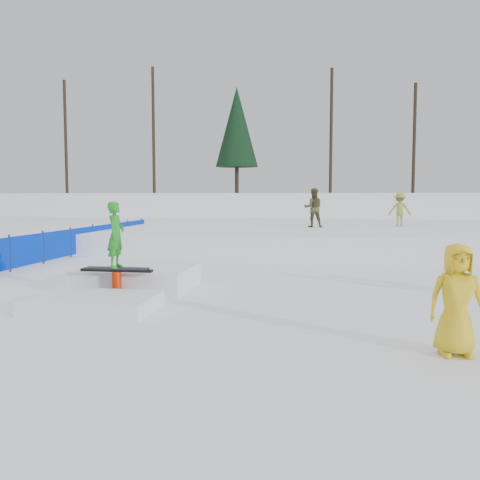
# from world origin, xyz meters

# --- Properties ---
(ground) EXTENTS (120.00, 120.00, 0.00)m
(ground) POSITION_xyz_m (0.00, 0.00, 0.00)
(ground) COLOR white
(snow_berm) EXTENTS (60.00, 14.00, 2.40)m
(snow_berm) POSITION_xyz_m (0.00, 30.00, 1.20)
(snow_berm) COLOR white
(snow_berm) RESTS_ON ground
(snow_midrise) EXTENTS (50.00, 18.00, 0.80)m
(snow_midrise) POSITION_xyz_m (0.00, 16.00, 0.40)
(snow_midrise) COLOR white
(snow_midrise) RESTS_ON ground
(safety_fence) EXTENTS (0.05, 16.00, 1.10)m
(safety_fence) POSITION_xyz_m (-6.50, 6.60, 0.55)
(safety_fence) COLOR #0027B8
(safety_fence) RESTS_ON ground
(treeline) EXTENTS (40.24, 4.22, 10.50)m
(treeline) POSITION_xyz_m (6.18, 28.28, 7.45)
(treeline) COLOR black
(treeline) RESTS_ON snow_berm
(walker_olive) EXTENTS (0.93, 0.77, 1.77)m
(walker_olive) POSITION_xyz_m (2.11, 13.03, 1.69)
(walker_olive) COLOR #433E24
(walker_olive) RESTS_ON snow_midrise
(walker_ygreen) EXTENTS (1.05, 0.65, 1.57)m
(walker_ygreen) POSITION_xyz_m (6.11, 14.43, 1.59)
(walker_ygreen) COLOR olive
(walker_ygreen) RESTS_ON snow_midrise
(spectator_yellow) EXTENTS (0.83, 0.59, 1.59)m
(spectator_yellow) POSITION_xyz_m (4.50, -3.80, 0.79)
(spectator_yellow) COLOR yellow
(spectator_yellow) RESTS_ON ground
(jib_rail_feature) EXTENTS (2.60, 4.40, 2.11)m
(jib_rail_feature) POSITION_xyz_m (-1.78, -0.08, 0.30)
(jib_rail_feature) COLOR white
(jib_rail_feature) RESTS_ON ground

